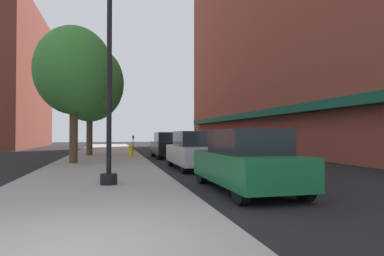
# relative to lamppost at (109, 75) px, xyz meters

# --- Properties ---
(ground_plane) EXTENTS (90.00, 90.00, 0.00)m
(ground_plane) POSITION_rel_lamppost_xyz_m (3.59, 12.72, -3.20)
(ground_plane) COLOR black
(sidewalk_slab) EXTENTS (4.80, 50.00, 0.12)m
(sidewalk_slab) POSITION_rel_lamppost_xyz_m (-0.41, 13.72, -3.14)
(sidewalk_slab) COLOR gray
(sidewalk_slab) RESTS_ON ground
(building_far_background) EXTENTS (6.80, 18.00, 16.06)m
(building_far_background) POSITION_rel_lamppost_xyz_m (-11.42, 31.72, 4.81)
(building_far_background) COLOR brown
(building_far_background) RESTS_ON ground
(lamppost) EXTENTS (0.48, 0.48, 5.90)m
(lamppost) POSITION_rel_lamppost_xyz_m (0.00, 0.00, 0.00)
(lamppost) COLOR black
(lamppost) RESTS_ON sidewalk_slab
(fire_hydrant) EXTENTS (0.33, 0.26, 0.79)m
(fire_hydrant) POSITION_rel_lamppost_xyz_m (1.18, 10.72, -2.68)
(fire_hydrant) COLOR gold
(fire_hydrant) RESTS_ON sidewalk_slab
(parking_meter_near) EXTENTS (0.14, 0.09, 1.31)m
(parking_meter_near) POSITION_rel_lamppost_xyz_m (1.64, 16.38, -2.25)
(parking_meter_near) COLOR slate
(parking_meter_near) RESTS_ON sidewalk_slab
(tree_near) EXTENTS (3.89, 3.89, 7.23)m
(tree_near) POSITION_rel_lamppost_xyz_m (-2.06, 23.87, 1.89)
(tree_near) COLOR #4C3823
(tree_near) RESTS_ON sidewalk_slab
(tree_mid) EXTENTS (3.81, 3.81, 6.77)m
(tree_mid) POSITION_rel_lamppost_xyz_m (-1.78, 7.54, 1.47)
(tree_mid) COLOR #4C3823
(tree_mid) RESTS_ON sidewalk_slab
(tree_far) EXTENTS (4.54, 4.54, 7.49)m
(tree_far) POSITION_rel_lamppost_xyz_m (-1.44, 13.57, 1.78)
(tree_far) COLOR #4C3823
(tree_far) RESTS_ON sidewalk_slab
(car_green) EXTENTS (1.80, 4.30, 1.66)m
(car_green) POSITION_rel_lamppost_xyz_m (3.59, -1.32, -2.39)
(car_green) COLOR black
(car_green) RESTS_ON ground
(car_silver) EXTENTS (1.80, 4.30, 1.66)m
(car_silver) POSITION_rel_lamppost_xyz_m (3.59, 4.42, -2.39)
(car_silver) COLOR black
(car_silver) RESTS_ON ground
(car_black) EXTENTS (1.80, 4.30, 1.66)m
(car_black) POSITION_rel_lamppost_xyz_m (3.59, 11.56, -2.39)
(car_black) COLOR black
(car_black) RESTS_ON ground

